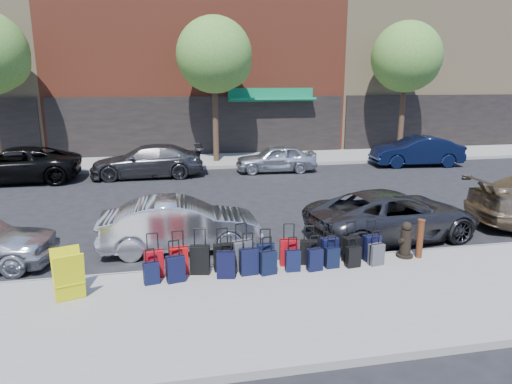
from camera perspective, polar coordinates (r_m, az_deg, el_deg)
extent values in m
plane|color=black|center=(15.04, -2.78, -2.82)|extent=(120.00, 120.00, 0.00)
cube|color=gray|center=(9.08, 3.55, -13.97)|extent=(60.00, 4.00, 0.15)
cube|color=gray|center=(24.71, -6.25, 3.91)|extent=(60.00, 4.00, 0.15)
cube|color=gray|center=(10.86, 0.80, -9.11)|extent=(60.00, 0.08, 0.15)
cube|color=gray|center=(22.73, -5.79, 3.05)|extent=(60.00, 0.08, 0.15)
cube|color=black|center=(26.42, -6.73, 8.09)|extent=(16.66, 0.15, 3.40)
cube|color=#0B6A42|center=(26.59, 2.03, 11.46)|extent=(5.00, 0.91, 0.27)
cube|color=#0B6A42|center=(26.87, 1.89, 12.23)|extent=(5.00, 0.10, 0.60)
cube|color=#98845D|center=(37.28, 19.10, 20.37)|extent=(15.00, 12.00, 18.00)
cube|color=black|center=(31.96, 23.51, 8.04)|extent=(14.70, 0.15, 3.40)
sphere|color=#3B7828|center=(24.86, -29.31, 14.07)|extent=(2.58, 2.58, 2.58)
cylinder|color=black|center=(23.96, -5.09, 9.59)|extent=(0.30, 0.30, 4.80)
sphere|color=#3B7828|center=(23.93, -5.25, 16.70)|extent=(3.80, 3.80, 3.80)
sphere|color=#3B7828|center=(23.98, -3.75, 15.81)|extent=(2.58, 2.58, 2.58)
cylinder|color=black|center=(27.19, 17.81, 9.50)|extent=(0.30, 0.30, 4.80)
sphere|color=#3B7828|center=(27.16, 18.28, 15.74)|extent=(3.80, 3.80, 3.80)
sphere|color=#3B7828|center=(27.44, 19.35, 14.84)|extent=(2.58, 2.58, 2.58)
cube|color=maroon|center=(10.19, -12.64, -8.72)|extent=(0.43, 0.27, 0.61)
cylinder|color=black|center=(9.96, -12.85, -5.19)|extent=(0.23, 0.06, 0.03)
cube|color=#A00A0A|center=(10.25, -9.63, -8.44)|extent=(0.42, 0.24, 0.61)
cylinder|color=black|center=(10.02, -9.78, -4.93)|extent=(0.23, 0.04, 0.03)
cube|color=black|center=(10.19, -7.00, -8.40)|extent=(0.46, 0.31, 0.64)
cylinder|color=black|center=(9.95, -7.12, -4.72)|extent=(0.24, 0.08, 0.03)
cube|color=black|center=(10.31, -4.16, -8.14)|extent=(0.41, 0.23, 0.61)
cylinder|color=black|center=(10.08, -4.22, -4.64)|extent=(0.23, 0.03, 0.03)
cube|color=#424348|center=(10.33, -1.70, -7.90)|extent=(0.49, 0.33, 0.67)
cylinder|color=black|center=(10.08, -1.73, -4.08)|extent=(0.25, 0.08, 0.03)
cube|color=black|center=(10.44, 1.21, -7.94)|extent=(0.39, 0.24, 0.57)
cylinder|color=black|center=(10.23, 1.23, -4.76)|extent=(0.21, 0.05, 0.03)
cube|color=maroon|center=(10.59, 4.12, -7.52)|extent=(0.44, 0.30, 0.62)
cylinder|color=black|center=(10.37, 4.19, -4.08)|extent=(0.23, 0.07, 0.03)
cube|color=black|center=(10.71, 6.59, -7.48)|extent=(0.41, 0.27, 0.56)
cylinder|color=black|center=(10.50, 6.68, -4.37)|extent=(0.21, 0.07, 0.03)
cube|color=black|center=(10.82, 9.11, -7.22)|extent=(0.44, 0.29, 0.61)
cylinder|color=black|center=(10.60, 9.25, -3.90)|extent=(0.23, 0.07, 0.03)
cube|color=black|center=(11.00, 11.85, -7.00)|extent=(0.44, 0.30, 0.60)
cylinder|color=black|center=(10.79, 12.02, -3.78)|extent=(0.23, 0.08, 0.03)
cube|color=black|center=(11.19, 14.24, -6.76)|extent=(0.43, 0.27, 0.61)
cylinder|color=black|center=(10.98, 14.44, -3.55)|extent=(0.23, 0.06, 0.03)
cube|color=black|center=(9.92, -12.95, -9.84)|extent=(0.35, 0.24, 0.47)
cylinder|color=black|center=(9.73, -13.11, -7.08)|extent=(0.18, 0.07, 0.03)
cube|color=black|center=(9.90, -10.02, -9.45)|extent=(0.41, 0.29, 0.56)
cylinder|color=black|center=(9.68, -10.18, -6.13)|extent=(0.21, 0.07, 0.03)
cube|color=black|center=(9.96, -3.77, -9.04)|extent=(0.43, 0.30, 0.58)
cylinder|color=black|center=(9.73, -3.83, -5.60)|extent=(0.22, 0.07, 0.03)
cube|color=black|center=(10.10, -0.91, -8.69)|extent=(0.42, 0.27, 0.58)
cylinder|color=black|center=(9.87, -0.92, -5.30)|extent=(0.22, 0.06, 0.03)
cube|color=black|center=(10.11, 1.50, -8.83)|extent=(0.39, 0.27, 0.52)
cylinder|color=black|center=(9.91, 1.53, -5.78)|extent=(0.20, 0.07, 0.03)
cube|color=black|center=(10.31, 4.61, -8.54)|extent=(0.33, 0.20, 0.48)
cylinder|color=black|center=(10.12, 4.67, -5.79)|extent=(0.18, 0.04, 0.03)
cube|color=black|center=(10.39, 7.36, -8.39)|extent=(0.36, 0.24, 0.50)
cylinder|color=black|center=(10.19, 7.45, -5.56)|extent=(0.19, 0.06, 0.03)
cube|color=black|center=(10.59, 9.48, -8.10)|extent=(0.33, 0.20, 0.47)
cylinder|color=black|center=(10.42, 9.59, -5.49)|extent=(0.18, 0.04, 0.03)
cube|color=black|center=(10.72, 12.03, -7.92)|extent=(0.35, 0.23, 0.48)
cylinder|color=black|center=(10.54, 12.18, -5.27)|extent=(0.19, 0.05, 0.03)
cube|color=#3D3E43|center=(10.95, 14.79, -7.55)|extent=(0.37, 0.26, 0.50)
cylinder|color=black|center=(10.77, 14.97, -4.86)|extent=(0.19, 0.07, 0.03)
cylinder|color=black|center=(11.70, 18.08, -7.53)|extent=(0.40, 0.40, 0.07)
cylinder|color=black|center=(11.58, 18.20, -5.95)|extent=(0.26, 0.26, 0.62)
sphere|color=black|center=(11.46, 18.35, -4.14)|extent=(0.24, 0.24, 0.24)
cylinder|color=black|center=(11.56, 18.23, -5.65)|extent=(0.45, 0.27, 0.11)
cylinder|color=#38190C|center=(11.62, 19.81, -5.55)|extent=(0.15, 0.15, 0.93)
cylinder|color=#38190C|center=(11.48, 19.99, -3.37)|extent=(0.18, 0.18, 0.04)
cube|color=#CCCC0B|center=(9.49, -22.26, -9.93)|extent=(0.60, 0.40, 0.98)
cube|color=#CCCC0B|center=(9.83, -22.54, -9.15)|extent=(0.60, 0.40, 0.98)
cube|color=#CCCC0B|center=(9.72, -22.32, -10.35)|extent=(0.63, 0.51, 0.02)
imported|color=silver|center=(11.95, -9.38, -4.04)|extent=(4.12, 1.47, 1.35)
imported|color=#313134|center=(13.18, 16.79, -2.77)|extent=(5.11, 2.87, 1.35)
imported|color=black|center=(22.15, -28.08, 2.98)|extent=(5.45, 2.55, 1.51)
imported|color=#373739|center=(21.24, -13.44, 3.77)|extent=(5.05, 2.13, 1.45)
imported|color=silver|center=(21.88, 2.52, 4.22)|extent=(3.92, 1.77, 1.31)
imported|color=#0B1534|center=(24.81, 19.42, 4.82)|extent=(4.68, 2.03, 1.50)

